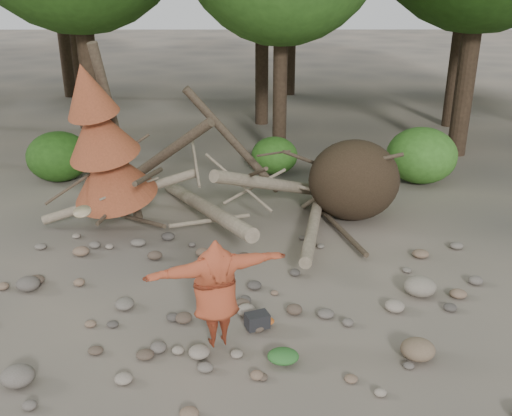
{
  "coord_description": "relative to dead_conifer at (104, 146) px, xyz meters",
  "views": [
    {
      "loc": [
        0.18,
        -8.71,
        5.53
      ],
      "look_at": [
        0.22,
        1.5,
        1.4
      ],
      "focal_mm": 40.0,
      "sensor_mm": 36.0,
      "label": 1
    }
  ],
  "objects": [
    {
      "name": "ground",
      "position": [
        3.12,
        -3.37,
        -2.11
      ],
      "size": [
        120.0,
        120.0,
        0.0
      ],
      "primitive_type": "plane",
      "color": "#514C44",
      "rests_on": "ground"
    },
    {
      "name": "boulder_front_left",
      "position": [
        -0.15,
        -5.29,
        -1.96
      ],
      "size": [
        0.49,
        0.44,
        0.3
      ],
      "primitive_type": "ellipsoid",
      "color": "#665E55",
      "rests_on": "ground"
    },
    {
      "name": "boulder_front_right",
      "position": [
        5.85,
        -4.7,
        -1.95
      ],
      "size": [
        0.54,
        0.49,
        0.33
      ],
      "primitive_type": "ellipsoid",
      "color": "#78624B",
      "rests_on": "ground"
    },
    {
      "name": "bush_mid",
      "position": [
        3.92,
        4.43,
        -1.55
      ],
      "size": [
        1.4,
        1.4,
        1.12
      ],
      "primitive_type": "ellipsoid",
      "color": "#31681E",
      "rests_on": "ground"
    },
    {
      "name": "bush_left",
      "position": [
        -2.38,
        3.83,
        -1.39
      ],
      "size": [
        1.8,
        1.8,
        1.44
      ],
      "primitive_type": "ellipsoid",
      "color": "#255216",
      "rests_on": "ground"
    },
    {
      "name": "boulder_mid_right",
      "position": [
        6.4,
        -2.78,
        -1.93
      ],
      "size": [
        0.61,
        0.55,
        0.36
      ],
      "primitive_type": "ellipsoid",
      "color": "gray",
      "rests_on": "ground"
    },
    {
      "name": "cloth_green",
      "position": [
        3.74,
        -4.83,
        -2.02
      ],
      "size": [
        0.49,
        0.41,
        0.18
      ],
      "primitive_type": "ellipsoid",
      "color": "#2A6327",
      "rests_on": "ground"
    },
    {
      "name": "frisbee_thrower",
      "position": [
        2.7,
        -4.37,
        -1.12
      ],
      "size": [
        3.4,
        1.34,
        2.16
      ],
      "color": "#A14024",
      "rests_on": "ground"
    },
    {
      "name": "boulder_mid_left",
      "position": [
        -1.01,
        -2.57,
        -1.98
      ],
      "size": [
        0.45,
        0.4,
        0.27
      ],
      "primitive_type": "ellipsoid",
      "color": "#575049",
      "rests_on": "ground"
    },
    {
      "name": "bush_right",
      "position": [
        8.12,
        3.63,
        -1.31
      ],
      "size": [
        2.0,
        2.0,
        1.6
      ],
      "primitive_type": "ellipsoid",
      "color": "#3D7C26",
      "rests_on": "ground"
    },
    {
      "name": "deadfall_pile",
      "position": [
        5.13,
        0.87,
        -1.16
      ],
      "size": [
        8.55,
        5.24,
        3.3
      ],
      "color": "#332619",
      "rests_on": "ground"
    },
    {
      "name": "dead_conifer",
      "position": [
        0.0,
        0.0,
        0.0
      ],
      "size": [
        2.06,
        2.16,
        4.35
      ],
      "color": "#4C3F30",
      "rests_on": "ground"
    },
    {
      "name": "cloth_orange",
      "position": [
        3.49,
        -3.81,
        -2.06
      ],
      "size": [
        0.3,
        0.25,
        0.11
      ],
      "primitive_type": "ellipsoid",
      "color": "#B0521E",
      "rests_on": "ground"
    },
    {
      "name": "backpack",
      "position": [
        3.35,
        -3.92,
        -1.98
      ],
      "size": [
        0.45,
        0.38,
        0.26
      ],
      "primitive_type": "cube",
      "rotation": [
        0.0,
        0.0,
        0.39
      ],
      "color": "black",
      "rests_on": "ground"
    }
  ]
}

